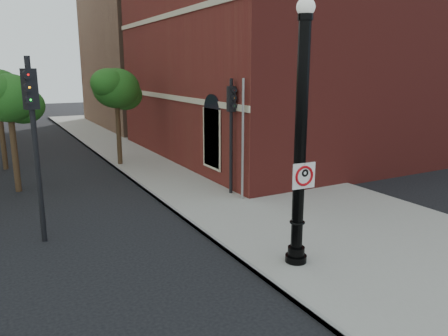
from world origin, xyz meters
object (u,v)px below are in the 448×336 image
no_parking_sign (304,176)px  traffic_signal_right (231,118)px  traffic_signal_left (33,120)px  lamppost (300,151)px

no_parking_sign → traffic_signal_right: traffic_signal_right is taller
traffic_signal_left → lamppost: bearing=-61.3°
traffic_signal_left → traffic_signal_right: (7.11, 1.45, -0.47)m
traffic_signal_left → traffic_signal_right: size_ratio=1.15×
traffic_signal_left → traffic_signal_right: 7.27m
lamppost → no_parking_sign: bearing=-85.7°
no_parking_sign → traffic_signal_right: 6.69m
traffic_signal_left → traffic_signal_right: bearing=-8.3°
traffic_signal_left → traffic_signal_right: traffic_signal_left is taller
lamppost → no_parking_sign: (0.01, -0.17, -0.59)m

